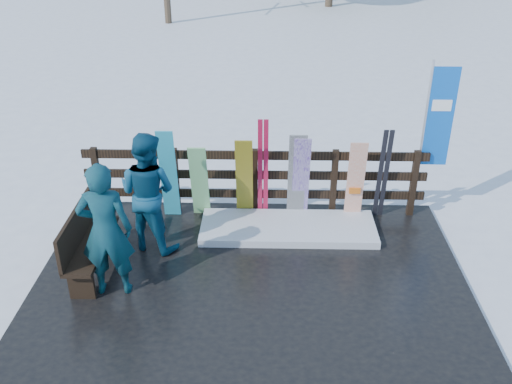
{
  "coord_description": "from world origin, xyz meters",
  "views": [
    {
      "loc": [
        0.23,
        -6.15,
        4.89
      ],
      "look_at": [
        0.05,
        1.0,
        1.1
      ],
      "focal_mm": 40.0,
      "sensor_mm": 36.0,
      "label": 1
    }
  ],
  "objects_px": {
    "snowboard_0": "(169,175)",
    "snowboard_4": "(297,177)",
    "snowboard_3": "(301,179)",
    "bench": "(86,241)",
    "snowboard_2": "(244,179)",
    "snowboard_5": "(355,182)",
    "rental_flag": "(435,123)",
    "person_front": "(106,231)",
    "snowboard_1": "(199,182)",
    "person_back": "(148,192)"
  },
  "relations": [
    {
      "from": "snowboard_1",
      "to": "snowboard_4",
      "type": "height_order",
      "value": "snowboard_4"
    },
    {
      "from": "snowboard_2",
      "to": "person_back",
      "type": "bearing_deg",
      "value": -148.86
    },
    {
      "from": "snowboard_0",
      "to": "person_front",
      "type": "bearing_deg",
      "value": -104.04
    },
    {
      "from": "bench",
      "to": "snowboard_1",
      "type": "bearing_deg",
      "value": 47.15
    },
    {
      "from": "bench",
      "to": "snowboard_5",
      "type": "distance_m",
      "value": 4.2
    },
    {
      "from": "person_front",
      "to": "snowboard_2",
      "type": "bearing_deg",
      "value": -136.32
    },
    {
      "from": "snowboard_4",
      "to": "snowboard_3",
      "type": "bearing_deg",
      "value": 0.0
    },
    {
      "from": "person_back",
      "to": "snowboard_3",
      "type": "bearing_deg",
      "value": -138.15
    },
    {
      "from": "snowboard_3",
      "to": "rental_flag",
      "type": "distance_m",
      "value": 2.26
    },
    {
      "from": "bench",
      "to": "snowboard_0",
      "type": "bearing_deg",
      "value": 58.7
    },
    {
      "from": "snowboard_0",
      "to": "snowboard_2",
      "type": "distance_m",
      "value": 1.21
    },
    {
      "from": "snowboard_4",
      "to": "snowboard_2",
      "type": "bearing_deg",
      "value": 180.0
    },
    {
      "from": "snowboard_1",
      "to": "rental_flag",
      "type": "xyz_separation_m",
      "value": [
        3.7,
        0.27,
        0.93
      ]
    },
    {
      "from": "snowboard_5",
      "to": "rental_flag",
      "type": "bearing_deg",
      "value": 12.64
    },
    {
      "from": "rental_flag",
      "to": "person_back",
      "type": "distance_m",
      "value": 4.54
    },
    {
      "from": "snowboard_0",
      "to": "person_front",
      "type": "relative_size",
      "value": 0.84
    },
    {
      "from": "bench",
      "to": "snowboard_4",
      "type": "relative_size",
      "value": 0.95
    },
    {
      "from": "snowboard_5",
      "to": "bench",
      "type": "bearing_deg",
      "value": -158.68
    },
    {
      "from": "snowboard_0",
      "to": "rental_flag",
      "type": "bearing_deg",
      "value": 3.69
    },
    {
      "from": "snowboard_1",
      "to": "snowboard_3",
      "type": "height_order",
      "value": "snowboard_3"
    },
    {
      "from": "snowboard_2",
      "to": "snowboard_0",
      "type": "bearing_deg",
      "value": 180.0
    },
    {
      "from": "rental_flag",
      "to": "snowboard_1",
      "type": "bearing_deg",
      "value": -175.83
    },
    {
      "from": "bench",
      "to": "snowboard_0",
      "type": "relative_size",
      "value": 0.93
    },
    {
      "from": "snowboard_3",
      "to": "person_front",
      "type": "height_order",
      "value": "person_front"
    },
    {
      "from": "bench",
      "to": "snowboard_2",
      "type": "xyz_separation_m",
      "value": [
        2.14,
        1.53,
        0.22
      ]
    },
    {
      "from": "snowboard_0",
      "to": "person_front",
      "type": "distance_m",
      "value": 2.02
    },
    {
      "from": "snowboard_5",
      "to": "person_back",
      "type": "bearing_deg",
      "value": -165.23
    },
    {
      "from": "snowboard_3",
      "to": "snowboard_5",
      "type": "xyz_separation_m",
      "value": [
        0.87,
        0.0,
        -0.05
      ]
    },
    {
      "from": "rental_flag",
      "to": "person_front",
      "type": "relative_size",
      "value": 1.37
    },
    {
      "from": "snowboard_2",
      "to": "snowboard_4",
      "type": "distance_m",
      "value": 0.84
    },
    {
      "from": "bench",
      "to": "person_front",
      "type": "relative_size",
      "value": 0.79
    },
    {
      "from": "snowboard_0",
      "to": "snowboard_3",
      "type": "relative_size",
      "value": 1.05
    },
    {
      "from": "snowboard_3",
      "to": "rental_flag",
      "type": "xyz_separation_m",
      "value": [
        2.08,
        0.27,
        0.86
      ]
    },
    {
      "from": "snowboard_2",
      "to": "snowboard_3",
      "type": "distance_m",
      "value": 0.9
    },
    {
      "from": "snowboard_4",
      "to": "person_front",
      "type": "relative_size",
      "value": 0.83
    },
    {
      "from": "snowboard_3",
      "to": "rental_flag",
      "type": "bearing_deg",
      "value": 7.41
    },
    {
      "from": "snowboard_0",
      "to": "snowboard_4",
      "type": "xyz_separation_m",
      "value": [
        2.04,
        0.0,
        -0.02
      ]
    },
    {
      "from": "snowboard_4",
      "to": "rental_flag",
      "type": "xyz_separation_m",
      "value": [
        2.14,
        0.27,
        0.83
      ]
    },
    {
      "from": "snowboard_0",
      "to": "snowboard_4",
      "type": "relative_size",
      "value": 1.02
    },
    {
      "from": "rental_flag",
      "to": "snowboard_2",
      "type": "bearing_deg",
      "value": -174.82
    },
    {
      "from": "snowboard_2",
      "to": "person_front",
      "type": "distance_m",
      "value": 2.59
    },
    {
      "from": "snowboard_3",
      "to": "rental_flag",
      "type": "height_order",
      "value": "rental_flag"
    },
    {
      "from": "snowboard_5",
      "to": "snowboard_0",
      "type": "bearing_deg",
      "value": -180.0
    },
    {
      "from": "rental_flag",
      "to": "person_front",
      "type": "distance_m",
      "value": 5.22
    },
    {
      "from": "snowboard_0",
      "to": "rental_flag",
      "type": "xyz_separation_m",
      "value": [
        4.19,
        0.27,
        0.81
      ]
    },
    {
      "from": "bench",
      "to": "rental_flag",
      "type": "xyz_separation_m",
      "value": [
        5.12,
        1.8,
        1.09
      ]
    },
    {
      "from": "snowboard_0",
      "to": "snowboard_5",
      "type": "height_order",
      "value": "snowboard_0"
    },
    {
      "from": "bench",
      "to": "snowboard_5",
      "type": "bearing_deg",
      "value": 21.32
    },
    {
      "from": "snowboard_3",
      "to": "snowboard_1",
      "type": "bearing_deg",
      "value": -180.0
    },
    {
      "from": "snowboard_3",
      "to": "snowboard_4",
      "type": "relative_size",
      "value": 0.97
    }
  ]
}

